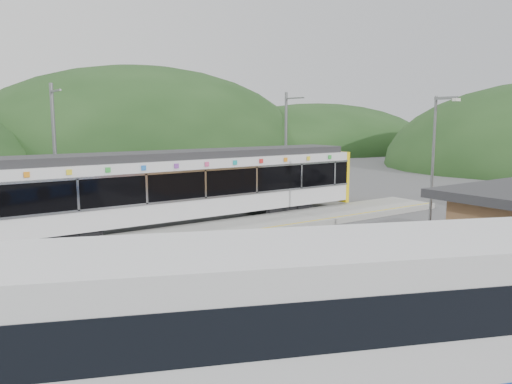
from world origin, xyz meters
TOP-DOWN VIEW (x-y plane):
  - ground at (0.00, 0.00)m, footprint 120.00×120.00m
  - hills at (6.19, 5.29)m, footprint 146.00×149.00m
  - platform at (0.00, 3.30)m, footprint 26.00×3.20m
  - yellow_line at (0.00, 2.00)m, footprint 26.00×0.10m
  - train at (-1.60, 6.00)m, footprint 20.44×3.01m
  - catenary_mast_west at (-7.00, 8.56)m, footprint 0.18×1.80m
  - catenary_mast_east at (7.00, 8.56)m, footprint 0.18×1.80m
  - bus at (-7.46, -9.87)m, footprint 11.81×7.01m
  - lamp_post at (6.00, -3.15)m, footprint 0.36×1.10m

SIDE VIEW (x-z plane):
  - ground at x=0.00m, z-range 0.00..0.00m
  - hills at x=6.19m, z-range -13.00..13.00m
  - platform at x=0.00m, z-range 0.00..0.30m
  - yellow_line at x=0.00m, z-range 0.30..0.31m
  - bus at x=-7.46m, z-range -0.06..3.13m
  - train at x=-1.60m, z-range 0.19..3.93m
  - catenary_mast_west at x=-7.00m, z-range 0.15..7.15m
  - catenary_mast_east at x=7.00m, z-range 0.15..7.15m
  - lamp_post at x=6.00m, z-range 0.60..6.91m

